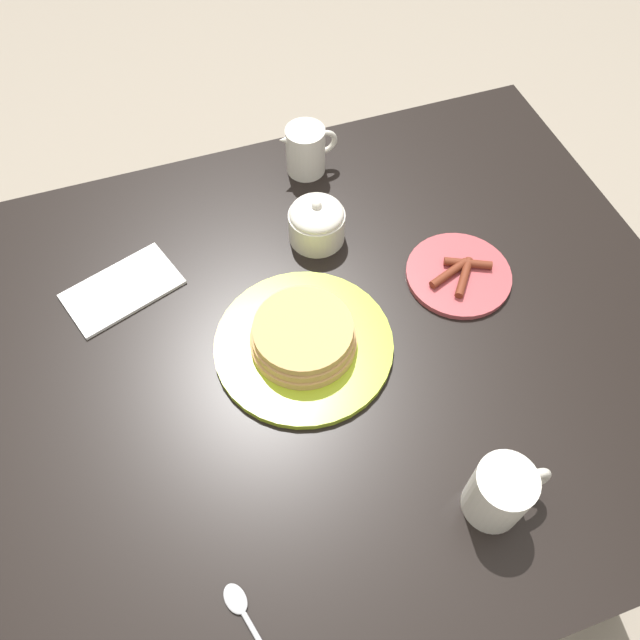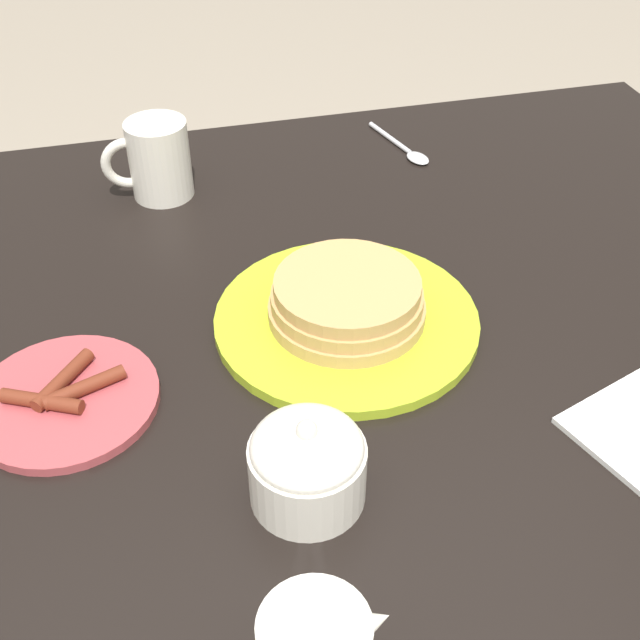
% 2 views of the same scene
% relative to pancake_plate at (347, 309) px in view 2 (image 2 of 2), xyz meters
% --- Properties ---
extents(dining_table, '(1.24, 0.96, 0.76)m').
position_rel_pancake_plate_xyz_m(dining_table, '(0.01, -0.01, -0.15)').
color(dining_table, black).
rests_on(dining_table, ground_plane).
extents(pancake_plate, '(0.28, 0.28, 0.06)m').
position_rel_pancake_plate_xyz_m(pancake_plate, '(0.00, 0.00, 0.00)').
color(pancake_plate, '#AAC628').
rests_on(pancake_plate, dining_table).
extents(side_plate_bacon, '(0.18, 0.18, 0.02)m').
position_rel_pancake_plate_xyz_m(side_plate_bacon, '(0.29, 0.05, -0.02)').
color(side_plate_bacon, '#B2474C').
rests_on(side_plate_bacon, dining_table).
extents(coffee_mug, '(0.11, 0.08, 0.10)m').
position_rel_pancake_plate_xyz_m(coffee_mug, '(0.16, -0.32, 0.03)').
color(coffee_mug, silver).
rests_on(coffee_mug, dining_table).
extents(sugar_bowl, '(0.10, 0.10, 0.09)m').
position_rel_pancake_plate_xyz_m(sugar_bowl, '(0.09, 0.21, 0.02)').
color(sugar_bowl, silver).
rests_on(sugar_bowl, dining_table).
extents(spoon, '(0.05, 0.14, 0.01)m').
position_rel_pancake_plate_xyz_m(spoon, '(-0.19, -0.34, -0.02)').
color(spoon, silver).
rests_on(spoon, dining_table).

